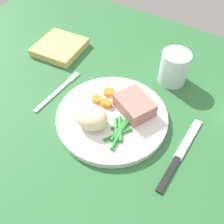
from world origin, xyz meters
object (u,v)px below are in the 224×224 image
napkin (60,47)px  dinner_plate (112,117)px  knife (179,155)px  fork (58,91)px  water_glass (174,69)px  meat_portion (134,105)px

napkin → dinner_plate: bearing=-26.1°
knife → fork: bearing=-177.7°
dinner_plate → napkin: (-27.44, 13.41, 0.28)cm
knife → napkin: size_ratio=1.58×
water_glass → napkin: bearing=-169.2°
water_glass → knife: bearing=-60.6°
meat_portion → water_glass: water_glass is taller
knife → water_glass: bearing=121.8°
meat_portion → napkin: size_ratio=0.65×
meat_portion → napkin: bearing=163.1°
fork → water_glass: size_ratio=1.92×
dinner_plate → meat_portion: bearing=49.4°
fork → meat_portion: bearing=10.1°
meat_portion → knife: meat_portion is taller
fork → knife: (33.62, -0.03, -0.00)cm
meat_portion → water_glass: (2.34, 15.73, 0.39)cm
dinner_plate → knife: bearing=-1.0°
meat_portion → dinner_plate: bearing=-130.6°
dinner_plate → water_glass: bearing=73.7°
dinner_plate → meat_portion: 5.90cm
dinner_plate → water_glass: (5.79, 19.76, 2.94)cm
fork → water_glass: bearing=39.9°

